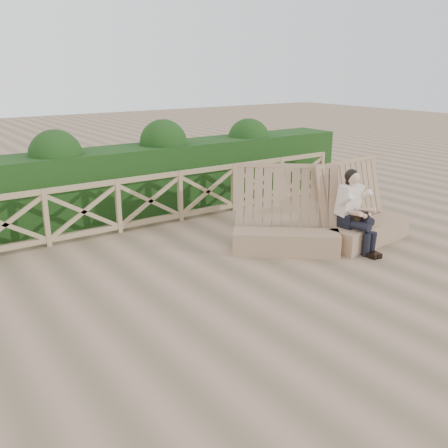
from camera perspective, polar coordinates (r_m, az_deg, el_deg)
ground at (r=7.89m, az=3.40°, el=-6.61°), size 60.00×60.00×0.00m
bench at (r=9.43m, az=11.72°, el=-0.33°), size 3.52×1.82×1.55m
woman at (r=9.32m, az=14.67°, el=1.69°), size 0.46×0.96×1.49m
guardrail at (r=10.51m, az=-8.43°, el=2.64°), size 10.10×0.09×1.10m
hedge at (r=11.53m, az=-11.18°, el=4.82°), size 12.00×1.20×1.50m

